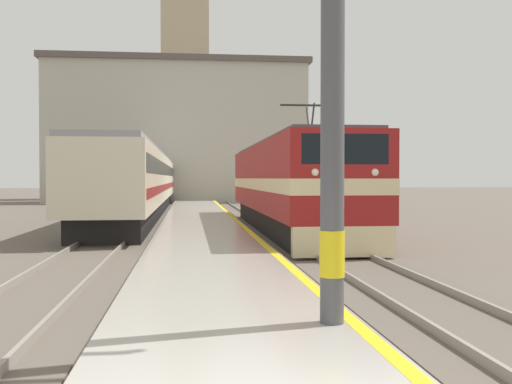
{
  "coord_description": "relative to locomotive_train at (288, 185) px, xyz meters",
  "views": [
    {
      "loc": [
        -0.57,
        -4.43,
        2.16
      ],
      "look_at": [
        2.0,
        18.23,
        1.63
      ],
      "focal_mm": 42.0,
      "sensor_mm": 36.0,
      "label": 1
    }
  ],
  "objects": [
    {
      "name": "rail_track_far",
      "position": [
        -6.79,
        5.3,
        -1.84
      ],
      "size": [
        2.83,
        140.0,
        0.16
      ],
      "color": "#60564C",
      "rests_on": "ground"
    },
    {
      "name": "platform",
      "position": [
        -3.48,
        5.3,
        -1.73
      ],
      "size": [
        3.42,
        140.0,
        0.29
      ],
      "color": "#ADA89E",
      "rests_on": "ground"
    },
    {
      "name": "clock_tower",
      "position": [
        -4.36,
        41.29,
        14.53
      ],
      "size": [
        6.25,
        6.25,
        30.77
      ],
      "color": "tan",
      "rests_on": "ground"
    },
    {
      "name": "passenger_train",
      "position": [
        -6.79,
        19.35,
        0.09
      ],
      "size": [
        2.92,
        50.44,
        3.6
      ],
      "color": "black",
      "rests_on": "ground"
    },
    {
      "name": "locomotive_train",
      "position": [
        0.0,
        0.0,
        0.0
      ],
      "size": [
        2.92,
        18.12,
        4.62
      ],
      "color": "black",
      "rests_on": "ground"
    },
    {
      "name": "rail_track_near",
      "position": [
        0.0,
        5.3,
        -1.84
      ],
      "size": [
        2.83,
        140.0,
        0.16
      ],
      "color": "#60564C",
      "rests_on": "ground"
    },
    {
      "name": "ground_plane",
      "position": [
        -3.48,
        10.3,
        -1.87
      ],
      "size": [
        200.0,
        200.0,
        0.0
      ],
      "primitive_type": "plane",
      "color": "#60564C"
    },
    {
      "name": "catenary_mast",
      "position": [
        -2.15,
        -16.6,
        2.5
      ],
      "size": [
        2.52,
        0.33,
        8.34
      ],
      "color": "#4C4C51",
      "rests_on": "platform"
    },
    {
      "name": "station_building",
      "position": [
        -4.98,
        30.55,
        4.53
      ],
      "size": [
        23.36,
        7.02,
        12.73
      ],
      "color": "#B7B2A3",
      "rests_on": "ground"
    }
  ]
}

